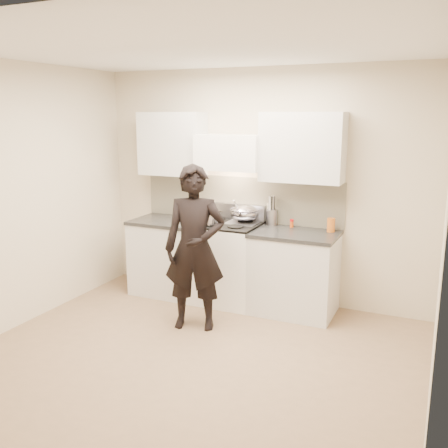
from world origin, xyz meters
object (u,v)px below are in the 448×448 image
at_px(wok, 245,213).
at_px(stove, 226,262).
at_px(counter_right, 294,272).
at_px(person, 195,248).
at_px(utensil_crock, 271,216).

bearing_deg(wok, stove, -140.32).
bearing_deg(counter_right, person, -135.39).
bearing_deg(person, utensil_crock, 48.86).
relative_size(counter_right, person, 0.54).
distance_m(wok, person, 0.99).
xyz_separation_m(utensil_crock, person, (-0.46, -1.04, -0.18)).
xyz_separation_m(counter_right, person, (-0.82, -0.81, 0.39)).
bearing_deg(wok, person, -99.69).
height_order(stove, counter_right, stove).
relative_size(counter_right, wok, 2.09).
height_order(wok, person, person).
bearing_deg(wok, counter_right, -12.43).
distance_m(counter_right, utensil_crock, 0.71).
bearing_deg(counter_right, utensil_crock, 146.77).
xyz_separation_m(stove, counter_right, (0.83, 0.00, -0.01)).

